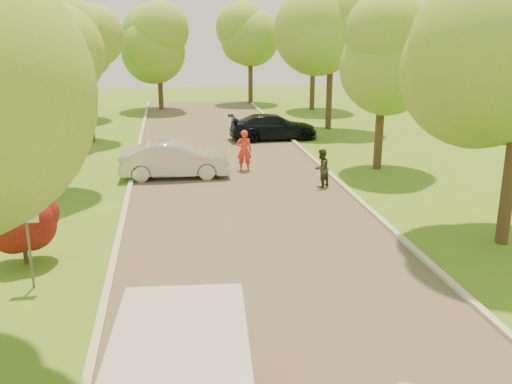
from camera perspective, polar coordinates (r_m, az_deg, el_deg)
ground at (r=11.09m, az=5.71°, el=-16.39°), size 100.00×100.00×0.00m
road at (r=18.20m, az=-0.48°, el=-2.85°), size 8.00×60.00×0.01m
curb_left at (r=18.08m, az=-13.30°, el=-3.25°), size 0.18×60.00×0.12m
curb_right at (r=19.15m, az=11.61°, el=-2.04°), size 0.18×60.00×0.12m
street_sign at (r=14.14m, az=-21.95°, el=-3.10°), size 0.55×0.06×2.17m
red_shrub at (r=15.79m, az=-22.37°, el=-2.97°), size 1.70×1.70×1.95m
tree_l_midb at (r=21.51m, az=-20.83°, el=11.56°), size 4.30×4.20×6.62m
tree_l_far at (r=31.27m, az=-16.49°, el=14.73°), size 4.92×4.80×7.79m
tree_r_midb at (r=24.75m, az=13.10°, el=13.35°), size 4.51×4.40×7.01m
tree_r_far at (r=34.41m, az=7.95°, el=15.91°), size 5.33×5.20×8.34m
tree_bg_a at (r=39.53m, az=-18.52°, el=14.53°), size 5.12×5.00×7.72m
tree_bg_b at (r=42.38m, az=6.11°, el=15.62°), size 5.12×5.00×7.95m
tree_bg_c at (r=43.03m, az=-9.46°, el=14.81°), size 4.92×4.80×7.33m
tree_bg_d at (r=45.51m, az=-0.28°, el=15.46°), size 5.12×5.00×7.72m
silver_sedan at (r=23.44m, az=-8.12°, el=3.20°), size 4.46×1.66×1.46m
dark_sedan at (r=31.17m, az=1.75°, el=6.53°), size 4.87×2.15×1.39m
person_striped at (r=24.28m, az=-1.19°, el=4.18°), size 0.71×0.54×1.76m
person_olive at (r=21.90m, az=6.55°, el=2.38°), size 0.92×0.90×1.49m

